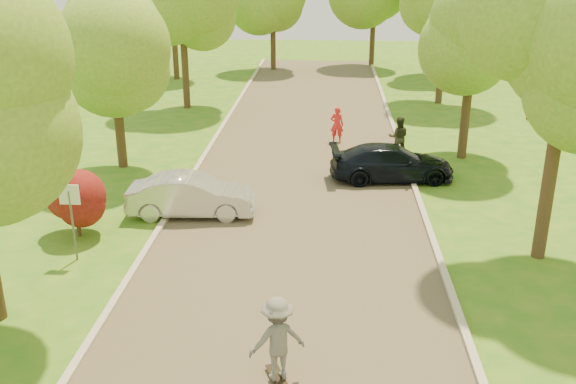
% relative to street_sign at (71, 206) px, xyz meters
% --- Properties ---
extents(ground, '(100.00, 100.00, 0.00)m').
position_rel_street_sign_xyz_m(ground, '(5.80, -4.00, -1.56)').
color(ground, '#2C6D19').
rests_on(ground, ground).
extents(road, '(8.00, 60.00, 0.01)m').
position_rel_street_sign_xyz_m(road, '(5.80, 4.00, -1.56)').
color(road, '#4C4438').
rests_on(road, ground).
extents(curb_left, '(0.18, 60.00, 0.12)m').
position_rel_street_sign_xyz_m(curb_left, '(1.75, 4.00, -1.50)').
color(curb_left, '#B2AD9E').
rests_on(curb_left, ground).
extents(curb_right, '(0.18, 60.00, 0.12)m').
position_rel_street_sign_xyz_m(curb_right, '(9.85, 4.00, -1.50)').
color(curb_right, '#B2AD9E').
rests_on(curb_right, ground).
extents(street_sign, '(0.55, 0.06, 2.17)m').
position_rel_street_sign_xyz_m(street_sign, '(0.00, 0.00, 0.00)').
color(street_sign, '#59595E').
rests_on(street_sign, ground).
extents(red_shrub, '(1.70, 1.70, 1.95)m').
position_rel_street_sign_xyz_m(red_shrub, '(-0.50, 1.50, -0.47)').
color(red_shrub, '#382619').
rests_on(red_shrub, ground).
extents(tree_l_midb, '(4.30, 4.20, 6.62)m').
position_rel_street_sign_xyz_m(tree_l_midb, '(-1.01, 8.00, 3.02)').
color(tree_l_midb, '#382619').
rests_on(tree_l_midb, ground).
extents(tree_l_far, '(4.92, 4.80, 7.79)m').
position_rel_street_sign_xyz_m(tree_l_far, '(-0.59, 18.00, 3.90)').
color(tree_l_far, '#382619').
rests_on(tree_l_far, ground).
extents(tree_r_midb, '(4.51, 4.40, 7.01)m').
position_rel_street_sign_xyz_m(tree_r_midb, '(12.40, 10.00, 3.32)').
color(tree_r_midb, '#382619').
rests_on(tree_r_midb, ground).
extents(silver_sedan, '(4.07, 1.62, 1.32)m').
position_rel_street_sign_xyz_m(silver_sedan, '(2.50, 3.32, -0.91)').
color(silver_sedan, '#B7B7BC').
rests_on(silver_sedan, ground).
extents(dark_sedan, '(4.65, 2.27, 1.30)m').
position_rel_street_sign_xyz_m(dark_sedan, '(9.10, 7.12, -0.91)').
color(dark_sedan, black).
rests_on(dark_sedan, ground).
extents(longboard, '(0.57, 0.92, 0.10)m').
position_rel_street_sign_xyz_m(longboard, '(5.88, -4.92, -1.47)').
color(longboard, black).
rests_on(longboard, ground).
extents(skateboarder, '(1.28, 1.02, 1.73)m').
position_rel_street_sign_xyz_m(skateboarder, '(5.88, -4.92, -0.58)').
color(skateboarder, slate).
rests_on(skateboarder, longboard).
extents(person_striped, '(0.61, 0.43, 1.57)m').
position_rel_street_sign_xyz_m(person_striped, '(7.14, 11.92, -0.78)').
color(person_striped, red).
rests_on(person_striped, ground).
extents(person_olive, '(0.85, 0.68, 1.68)m').
position_rel_street_sign_xyz_m(person_olive, '(9.60, 9.89, -0.73)').
color(person_olive, '#2A301C').
rests_on(person_olive, ground).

